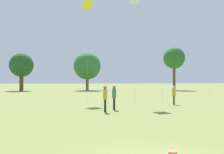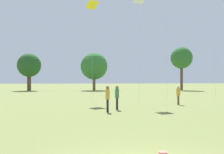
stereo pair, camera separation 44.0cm
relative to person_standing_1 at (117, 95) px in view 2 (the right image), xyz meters
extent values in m
cylinder|color=#E0665B|center=(-0.97, -13.25, -0.59)|extent=(0.21, 0.21, 0.09)
cylinder|color=black|center=(0.00, 0.00, -0.65)|extent=(0.17, 0.17, 0.87)
cylinder|color=#387A51|center=(0.00, 0.00, 0.13)|extent=(0.30, 0.30, 0.69)
sphere|color=brown|center=(0.00, 0.00, 0.57)|extent=(0.24, 0.24, 0.24)
cylinder|color=brown|center=(5.92, 2.96, -0.68)|extent=(0.22, 0.22, 0.82)
cylinder|color=gold|center=(5.92, 2.96, 0.05)|extent=(0.39, 0.39, 0.65)
sphere|color=#DBAD89|center=(5.92, 2.96, 0.47)|extent=(0.22, 0.22, 0.22)
cylinder|color=black|center=(-0.86, -1.32, -0.65)|extent=(0.19, 0.19, 0.88)
cylinder|color=gold|center=(-0.86, -1.32, 0.14)|extent=(0.34, 0.34, 0.69)
sphere|color=brown|center=(-0.86, -1.32, 0.59)|extent=(0.24, 0.24, 0.24)
cylinder|color=white|center=(2.84, 4.77, 7.79)|extent=(0.02, 0.02, 1.30)
cylinder|color=#BCB7A8|center=(2.84, 4.77, 3.86)|extent=(0.01, 0.01, 9.89)
cylinder|color=#BCB7A8|center=(13.85, 10.90, 9.58)|extent=(0.01, 0.01, 21.33)
cube|color=yellow|center=(-1.35, 8.44, 9.03)|extent=(1.40, 1.31, 0.68)
cylinder|color=yellow|center=(-1.35, 8.44, 8.14)|extent=(0.02, 0.02, 1.01)
cylinder|color=#BCB7A8|center=(-1.35, 8.44, 3.98)|extent=(0.01, 0.01, 10.12)
cylinder|color=#BCB7A8|center=(6.01, 6.13, 7.53)|extent=(0.01, 0.01, 17.22)
cylinder|color=brown|center=(-12.67, 36.40, 0.86)|extent=(0.79, 0.79, 3.89)
sphere|color=#235123|center=(-12.67, 36.40, 4.13)|extent=(4.83, 4.83, 4.83)
cylinder|color=brown|center=(0.67, 36.31, 0.69)|extent=(0.60, 0.60, 3.55)
sphere|color=#337033|center=(0.67, 36.31, 4.03)|extent=(5.70, 5.70, 5.70)
cylinder|color=brown|center=(19.37, 34.64, 1.75)|extent=(0.56, 0.56, 5.67)
sphere|color=#2D662D|center=(19.37, 34.64, 5.86)|extent=(4.67, 4.67, 4.67)
camera|label=1|loc=(-3.37, -19.02, 1.11)|focal=42.00mm
camera|label=2|loc=(-2.94, -19.09, 1.11)|focal=42.00mm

